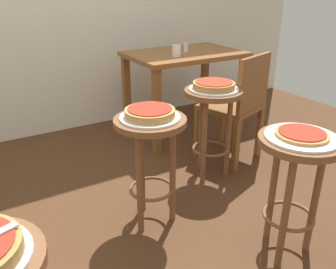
# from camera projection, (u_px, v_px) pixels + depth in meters

# --- Properties ---
(ground_plane) EXTENTS (6.00, 6.00, 0.00)m
(ground_plane) POSITION_uv_depth(u_px,v_px,m) (115.00, 223.00, 2.13)
(ground_plane) COLOR #4C2D19
(stool_middle) EXTENTS (0.40, 0.40, 0.66)m
(stool_middle) POSITION_uv_depth(u_px,v_px,m) (296.00, 169.00, 1.72)
(stool_middle) COLOR brown
(stool_middle) RESTS_ON ground_plane
(serving_plate_middle) EXTENTS (0.34, 0.34, 0.01)m
(serving_plate_middle) POSITION_uv_depth(u_px,v_px,m) (301.00, 137.00, 1.65)
(serving_plate_middle) COLOR white
(serving_plate_middle) RESTS_ON stool_middle
(pizza_middle) EXTENTS (0.25, 0.25, 0.02)m
(pizza_middle) POSITION_uv_depth(u_px,v_px,m) (302.00, 134.00, 1.65)
(pizza_middle) COLOR tan
(pizza_middle) RESTS_ON serving_plate_middle
(stool_leftside) EXTENTS (0.40, 0.40, 0.66)m
(stool_leftside) POSITION_uv_depth(u_px,v_px,m) (151.00, 146.00, 1.96)
(stool_leftside) COLOR brown
(stool_leftside) RESTS_ON ground_plane
(serving_plate_leftside) EXTENTS (0.33, 0.33, 0.01)m
(serving_plate_leftside) POSITION_uv_depth(u_px,v_px,m) (150.00, 117.00, 1.89)
(serving_plate_leftside) COLOR silver
(serving_plate_leftside) RESTS_ON stool_leftside
(pizza_leftside) EXTENTS (0.27, 0.27, 0.05)m
(pizza_leftside) POSITION_uv_depth(u_px,v_px,m) (150.00, 112.00, 1.88)
(pizza_leftside) COLOR tan
(pizza_leftside) RESTS_ON serving_plate_leftside
(stool_rear) EXTENTS (0.40, 0.40, 0.66)m
(stool_rear) POSITION_uv_depth(u_px,v_px,m) (212.00, 113.00, 2.46)
(stool_rear) COLOR brown
(stool_rear) RESTS_ON ground_plane
(serving_plate_rear) EXTENTS (0.34, 0.34, 0.01)m
(serving_plate_rear) POSITION_uv_depth(u_px,v_px,m) (214.00, 89.00, 2.39)
(serving_plate_rear) COLOR silver
(serving_plate_rear) RESTS_ON stool_rear
(pizza_rear) EXTENTS (0.28, 0.28, 0.05)m
(pizza_rear) POSITION_uv_depth(u_px,v_px,m) (214.00, 85.00, 2.37)
(pizza_rear) COLOR #B78442
(pizza_rear) RESTS_ON serving_plate_rear
(dining_table) EXTENTS (1.00, 0.67, 0.75)m
(dining_table) POSITION_uv_depth(u_px,v_px,m) (184.00, 66.00, 3.18)
(dining_table) COLOR brown
(dining_table) RESTS_ON ground_plane
(cup_near_edge) EXTENTS (0.08, 0.08, 0.09)m
(cup_near_edge) POSITION_uv_depth(u_px,v_px,m) (177.00, 51.00, 2.92)
(cup_near_edge) COLOR silver
(cup_near_edge) RESTS_ON dining_table
(condiment_shaker) EXTENTS (0.04, 0.04, 0.08)m
(condiment_shaker) POSITION_uv_depth(u_px,v_px,m) (186.00, 47.00, 3.11)
(condiment_shaker) COLOR white
(condiment_shaker) RESTS_ON dining_table
(wooden_chair) EXTENTS (0.50, 0.50, 0.85)m
(wooden_chair) POSITION_uv_depth(u_px,v_px,m) (238.00, 104.00, 2.71)
(wooden_chair) COLOR brown
(wooden_chair) RESTS_ON ground_plane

